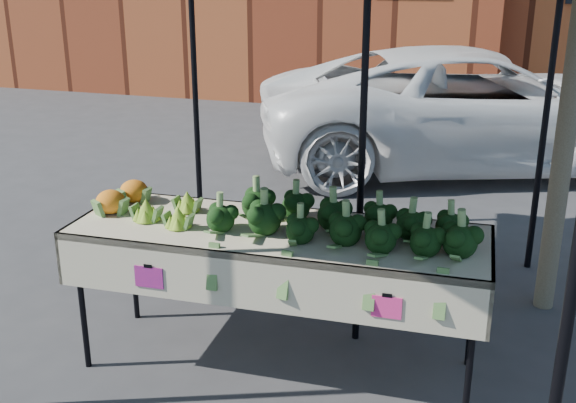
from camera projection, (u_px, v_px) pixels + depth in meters
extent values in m
plane|color=#313133|center=(278.00, 375.00, 4.14)|extent=(90.00, 90.00, 0.00)
cube|color=#C0B797|center=(278.00, 299.00, 4.09)|extent=(2.43, 0.88, 0.90)
cube|color=#F22D8C|center=(148.00, 275.00, 3.82)|extent=(0.17, 0.01, 0.12)
cube|color=#EA2C7E|center=(383.00, 309.00, 3.45)|extent=(0.17, 0.01, 0.12)
ellipsoid|color=black|center=(340.00, 214.00, 3.82)|extent=(1.52, 0.55, 0.24)
ellipsoid|color=#A0BF2E|center=(170.00, 203.00, 4.09)|extent=(0.41, 0.45, 0.18)
ellipsoid|color=orange|center=(122.00, 194.00, 4.27)|extent=(0.21, 0.41, 0.17)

